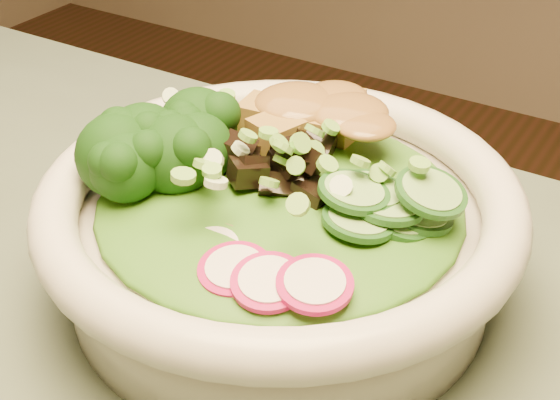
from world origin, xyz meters
The scene contains 9 objects.
salad_bowl centered at (0.11, 0.18, 0.79)m, with size 0.30×0.30×0.08m.
lettuce_bed centered at (0.11, 0.18, 0.82)m, with size 0.22×0.22×0.03m, color #2B6515.
broccoli_florets centered at (0.05, 0.16, 0.83)m, with size 0.09×0.08×0.05m, color black, non-canonical shape.
radish_slices centered at (0.13, 0.11, 0.82)m, with size 0.12×0.04×0.02m, color #A70C4D, non-canonical shape.
cucumber_slices centered at (0.18, 0.19, 0.83)m, with size 0.08×0.08×0.04m, color #95C46D, non-canonical shape.
mushroom_heap centered at (0.11, 0.19, 0.83)m, with size 0.08×0.08×0.04m, color black, non-canonical shape.
tofu_cubes centered at (0.10, 0.25, 0.83)m, with size 0.10×0.07×0.04m, color olive, non-canonical shape.
peanut_sauce centered at (0.10, 0.25, 0.84)m, with size 0.08×0.06×0.02m, color brown.
scallion_garnish centered at (0.11, 0.18, 0.84)m, with size 0.21×0.21×0.03m, color #74B33F, non-canonical shape.
Camera 1 is at (0.32, -0.16, 1.08)m, focal length 50.00 mm.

